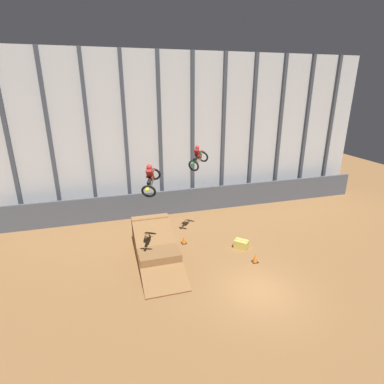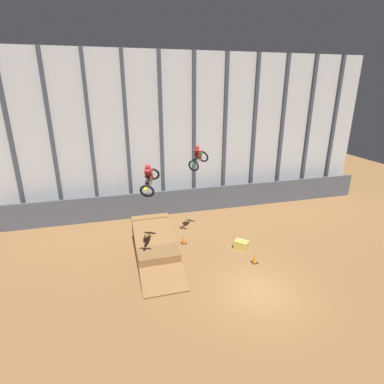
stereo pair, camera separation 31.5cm
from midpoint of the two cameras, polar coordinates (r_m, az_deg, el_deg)
ground_plane at (r=17.04m, az=12.17°, el=-18.01°), size 60.00×60.00×0.00m
arena_back_wall at (r=25.79m, az=-0.36°, el=10.99°), size 32.00×0.40×12.95m
lower_barrier at (r=25.84m, az=0.52°, el=-1.47°), size 31.36×0.20×2.09m
dirt_ramp at (r=19.47m, az=-7.49°, el=-10.17°), size 2.47×6.24×2.07m
rider_bike_left_air at (r=14.96m, az=-8.46°, el=2.46°), size 1.28×1.89×1.66m
rider_bike_right_air at (r=19.12m, az=0.70°, el=6.50°), size 1.65×1.69×1.59m
traffic_cone_near_ramp at (r=19.22m, az=11.47°, el=-12.23°), size 0.36×0.36×0.58m
traffic_cone_arena_edge at (r=20.90m, az=-2.00°, el=-9.06°), size 0.36×0.36×0.58m
hay_bale_trackside at (r=20.58m, az=8.94°, el=-9.79°), size 1.06×1.06×0.57m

